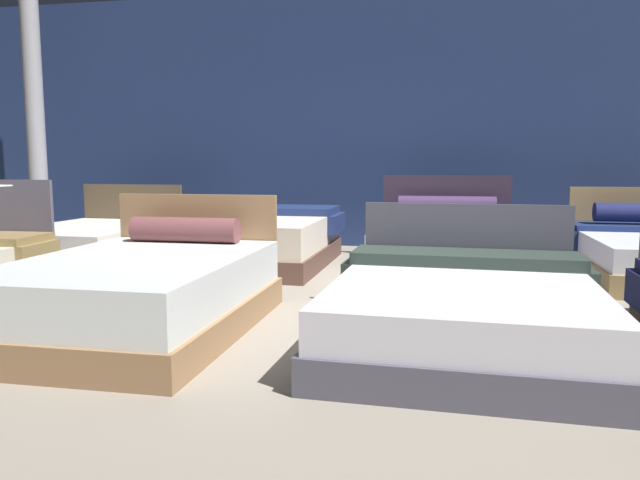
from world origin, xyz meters
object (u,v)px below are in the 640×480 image
bed_1 (141,292)px  bed_2 (463,311)px  bed_5 (261,240)px  bed_4 (92,242)px  bed_6 (447,246)px  support_pillar (35,120)px

bed_1 → bed_2: (2.19, 0.01, -0.03)m
bed_1 → bed_5: 2.81m
bed_4 → bed_5: bed_4 is taller
bed_1 → bed_6: 3.50m
bed_2 → support_pillar: bearing=148.8°
support_pillar → bed_4: bearing=-36.1°
bed_5 → support_pillar: 3.96m
bed_2 → bed_4: (-4.27, 2.72, -0.02)m
bed_1 → bed_6: (2.11, 2.79, 0.01)m
bed_4 → bed_5: size_ratio=0.95×
bed_5 → bed_6: (2.09, -0.01, -0.01)m
bed_2 → bed_4: 5.06m
bed_1 → bed_2: size_ratio=1.06×
bed_1 → support_pillar: support_pillar is taller
bed_6 → support_pillar: support_pillar is taller
bed_4 → support_pillar: bearing=146.2°
bed_4 → bed_6: 4.18m
bed_2 → support_pillar: 7.02m
bed_2 → support_pillar: support_pillar is taller
bed_1 → bed_5: bed_1 is taller
bed_1 → bed_4: bed_1 is taller
support_pillar → bed_5: bearing=-15.6°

